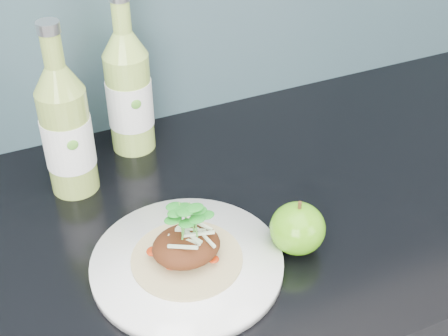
{
  "coord_description": "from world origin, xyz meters",
  "views": [
    {
      "loc": [
        -0.2,
        1.06,
        1.49
      ],
      "look_at": [
        0.07,
        1.67,
        1.0
      ],
      "focal_mm": 50.0,
      "sensor_mm": 36.0,
      "label": 1
    }
  ],
  "objects": [
    {
      "name": "pork_taco",
      "position": [
        -0.01,
        1.61,
        0.94
      ],
      "size": [
        0.15,
        0.15,
        0.1
      ],
      "color": "tan",
      "rests_on": "dinner_plate"
    },
    {
      "name": "green_apple",
      "position": [
        0.14,
        1.58,
        0.94
      ],
      "size": [
        0.09,
        0.09,
        0.08
      ],
      "rotation": [
        0.0,
        0.0,
        0.23
      ],
      "color": "#3E9610",
      "rests_on": "kitchen_counter"
    },
    {
      "name": "cider_bottle_left",
      "position": [
        -0.1,
        1.84,
        1.0
      ],
      "size": [
        0.08,
        0.08,
        0.27
      ],
      "rotation": [
        0.0,
        0.0,
        -0.02
      ],
      "color": "#8CA745",
      "rests_on": "kitchen_counter"
    },
    {
      "name": "cider_bottle_right",
      "position": [
        0.02,
        1.91,
        1.0
      ],
      "size": [
        0.09,
        0.09,
        0.27
      ],
      "rotation": [
        0.0,
        0.0,
        -0.23
      ],
      "color": "#9DC050",
      "rests_on": "kitchen_counter"
    },
    {
      "name": "dinner_plate",
      "position": [
        -0.01,
        1.61,
        0.91
      ],
      "size": [
        0.28,
        0.28,
        0.02
      ],
      "color": "white",
      "rests_on": "kitchen_counter"
    }
  ]
}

